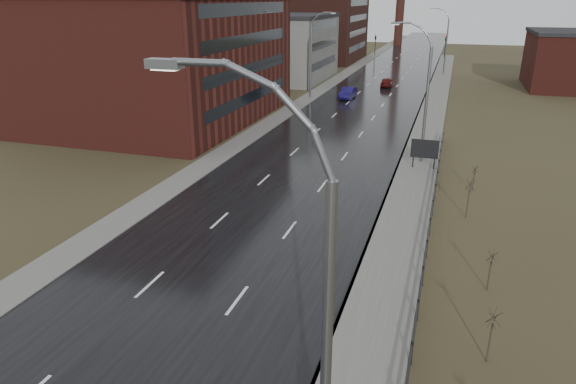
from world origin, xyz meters
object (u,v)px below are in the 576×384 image
Objects in this scene: streetlight_main at (311,355)px; car_far at (387,82)px; billboard at (425,150)px; car_near at (348,93)px.

car_far is (-7.65, 72.52, -5.33)m from streetlight_main.
billboard is 31.15m from car_near.
billboard reaches higher than car_near.
car_far is at bearing 74.42° from car_near.
streetlight_main reaches higher than car_near.
streetlight_main is 32.54m from billboard.
billboard is (0.63, 32.24, -4.33)m from streetlight_main.
streetlight_main is at bearing -77.02° from car_near.
car_far is (3.75, 11.56, -0.05)m from car_near.
billboard is at bearing 98.14° from car_far.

